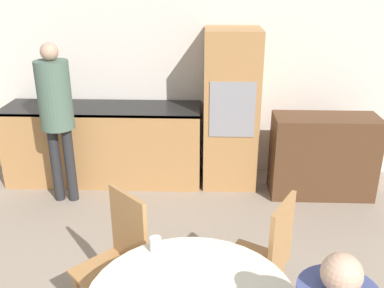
{
  "coord_description": "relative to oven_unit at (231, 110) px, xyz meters",
  "views": [
    {
      "loc": [
        0.13,
        -0.18,
        2.31
      ],
      "look_at": [
        0.02,
        2.83,
        1.1
      ],
      "focal_mm": 40.0,
      "sensor_mm": 36.0,
      "label": 1
    }
  ],
  "objects": [
    {
      "name": "kitchen_counter",
      "position": [
        -1.45,
        -0.01,
        -0.42
      ],
      "size": [
        2.23,
        0.6,
        0.9
      ],
      "color": "#AD7A47",
      "rests_on": "ground_plane"
    },
    {
      "name": "person_standing",
      "position": [
        -1.79,
        -0.51,
        0.17
      ],
      "size": [
        0.33,
        0.33,
        1.69
      ],
      "color": "#262628",
      "rests_on": "ground_plane"
    },
    {
      "name": "sideboard",
      "position": [
        1.0,
        -0.27,
        -0.43
      ],
      "size": [
        1.1,
        0.45,
        0.9
      ],
      "color": "#51331E",
      "rests_on": "ground_plane"
    },
    {
      "name": "chair_far_right",
      "position": [
        0.15,
        -2.18,
        -0.35
      ],
      "size": [
        0.54,
        0.54,
        0.97
      ],
      "rotation": [
        0.0,
        0.0,
        4.2
      ],
      "color": "#AD7A47",
      "rests_on": "ground_plane"
    },
    {
      "name": "oven_unit",
      "position": [
        0.0,
        0.0,
        0.0
      ],
      "size": [
        0.6,
        0.59,
        1.77
      ],
      "color": "#AD7A47",
      "rests_on": "ground_plane"
    },
    {
      "name": "chair_far_left",
      "position": [
        -0.84,
        -2.21,
        -0.35
      ],
      "size": [
        0.57,
        0.57,
        0.97
      ],
      "rotation": [
        0.0,
        0.0,
        5.5
      ],
      "color": "#AD7A47",
      "rests_on": "ground_plane"
    },
    {
      "name": "wall_back",
      "position": [
        -0.39,
        0.34,
        0.42
      ],
      "size": [
        6.05,
        0.05,
        2.6
      ],
      "color": "silver",
      "rests_on": "ground_plane"
    },
    {
      "name": "cup",
      "position": [
        -0.56,
        -2.45,
        -0.09
      ],
      "size": [
        0.07,
        0.07,
        0.09
      ],
      "color": "white",
      "rests_on": "dining_table"
    }
  ]
}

